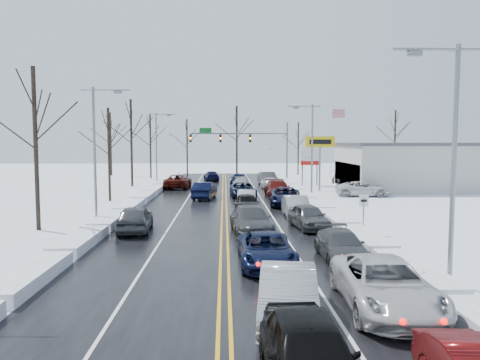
{
  "coord_description": "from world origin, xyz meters",
  "views": [
    {
      "loc": [
        0.01,
        -34.98,
        5.5
      ],
      "look_at": [
        1.22,
        0.83,
        2.5
      ],
      "focal_mm": 35.0,
      "sensor_mm": 36.0,
      "label": 1
    }
  ],
  "objects_px": {
    "traffic_signal_mast": "(250,141)",
    "tires_plus_sign": "(320,146)",
    "flagpole": "(333,138)",
    "oncoming_car_0": "(205,199)",
    "dealership_building": "(432,166)"
  },
  "relations": [
    {
      "from": "traffic_signal_mast",
      "to": "tires_plus_sign",
      "type": "height_order",
      "value": "traffic_signal_mast"
    },
    {
      "from": "flagpole",
      "to": "oncoming_car_0",
      "type": "relative_size",
      "value": 2.05
    },
    {
      "from": "traffic_signal_mast",
      "to": "tires_plus_sign",
      "type": "bearing_deg",
      "value": -59.54
    },
    {
      "from": "dealership_building",
      "to": "traffic_signal_mast",
      "type": "bearing_deg",
      "value": 154.05
    },
    {
      "from": "traffic_signal_mast",
      "to": "flagpole",
      "type": "xyz_separation_m",
      "value": [
        11.72,
        2.01,
        0.45
      ]
    },
    {
      "from": "flagpole",
      "to": "oncoming_car_0",
      "type": "xyz_separation_m",
      "value": [
        -17.04,
        -20.68,
        -5.93
      ]
    },
    {
      "from": "tires_plus_sign",
      "to": "oncoming_car_0",
      "type": "height_order",
      "value": "tires_plus_sign"
    },
    {
      "from": "traffic_signal_mast",
      "to": "dealership_building",
      "type": "xyz_separation_m",
      "value": [
        20.53,
        -9.99,
        -2.82
      ]
    },
    {
      "from": "tires_plus_sign",
      "to": "dealership_building",
      "type": "xyz_separation_m",
      "value": [
        13.48,
        2.01,
        -2.34
      ]
    },
    {
      "from": "traffic_signal_mast",
      "to": "flagpole",
      "type": "bearing_deg",
      "value": 9.73
    },
    {
      "from": "traffic_signal_mast",
      "to": "dealership_building",
      "type": "bearing_deg",
      "value": -25.95
    },
    {
      "from": "flagpole",
      "to": "oncoming_car_0",
      "type": "height_order",
      "value": "flagpole"
    },
    {
      "from": "oncoming_car_0",
      "to": "flagpole",
      "type": "bearing_deg",
      "value": -121.94
    },
    {
      "from": "traffic_signal_mast",
      "to": "dealership_building",
      "type": "height_order",
      "value": "traffic_signal_mast"
    },
    {
      "from": "tires_plus_sign",
      "to": "oncoming_car_0",
      "type": "relative_size",
      "value": 1.23
    }
  ]
}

